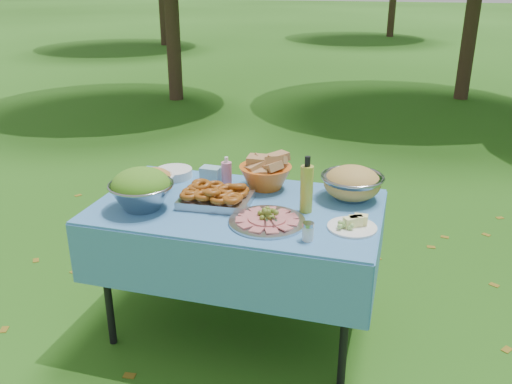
% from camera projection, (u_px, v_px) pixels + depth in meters
% --- Properties ---
extents(ground, '(80.00, 80.00, 0.00)m').
position_uv_depth(ground, '(239.00, 327.00, 3.09)').
color(ground, '#183C0A').
rests_on(ground, ground).
extents(picnic_table, '(1.46, 0.86, 0.76)m').
position_uv_depth(picnic_table, '(238.00, 269.00, 2.95)').
color(picnic_table, '#7AC6EC').
rests_on(picnic_table, ground).
extents(salad_bowl, '(0.35, 0.35, 0.21)m').
position_uv_depth(salad_bowl, '(141.00, 189.00, 2.72)').
color(salad_bowl, '#979B9F').
rests_on(salad_bowl, picnic_table).
extents(pasta_bowl_white, '(0.26, 0.26, 0.12)m').
position_uv_depth(pasta_bowl_white, '(154.00, 179.00, 2.98)').
color(pasta_bowl_white, white).
rests_on(pasta_bowl_white, picnic_table).
extents(plate_stack, '(0.26, 0.26, 0.05)m').
position_uv_depth(plate_stack, '(174.00, 173.00, 3.17)').
color(plate_stack, white).
rests_on(plate_stack, picnic_table).
extents(wipes_box, '(0.11, 0.08, 0.10)m').
position_uv_depth(wipes_box, '(211.00, 175.00, 3.07)').
color(wipes_box, '#87BFD4').
rests_on(wipes_box, picnic_table).
extents(sanitizer_bottle, '(0.08, 0.08, 0.17)m').
position_uv_depth(sanitizer_bottle, '(227.00, 171.00, 3.03)').
color(sanitizer_bottle, pink).
rests_on(sanitizer_bottle, picnic_table).
extents(bread_bowl, '(0.36, 0.36, 0.19)m').
position_uv_depth(bread_bowl, '(265.00, 171.00, 2.99)').
color(bread_bowl, '#D4621C').
rests_on(bread_bowl, picnic_table).
extents(pasta_bowl_steel, '(0.35, 0.35, 0.18)m').
position_uv_depth(pasta_bowl_steel, '(352.00, 182.00, 2.86)').
color(pasta_bowl_steel, '#979B9F').
rests_on(pasta_bowl_steel, picnic_table).
extents(fried_tray, '(0.38, 0.28, 0.09)m').
position_uv_depth(fried_tray, '(216.00, 196.00, 2.80)').
color(fried_tray, '#A2A3A6').
rests_on(fried_tray, picnic_table).
extents(charcuterie_platter, '(0.43, 0.43, 0.08)m').
position_uv_depth(charcuterie_platter, '(267.00, 215.00, 2.59)').
color(charcuterie_platter, '#ADB0B5').
rests_on(charcuterie_platter, picnic_table).
extents(oil_bottle, '(0.08, 0.08, 0.29)m').
position_uv_depth(oil_bottle, '(307.00, 184.00, 2.67)').
color(oil_bottle, '#A6B032').
rests_on(oil_bottle, picnic_table).
extents(cheese_plate, '(0.25, 0.25, 0.06)m').
position_uv_depth(cheese_plate, '(352.00, 222.00, 2.53)').
color(cheese_plate, white).
rests_on(cheese_plate, picnic_table).
extents(shaker, '(0.07, 0.07, 0.09)m').
position_uv_depth(shaker, '(308.00, 232.00, 2.42)').
color(shaker, silver).
rests_on(shaker, picnic_table).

